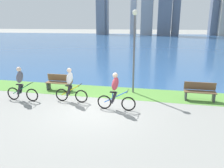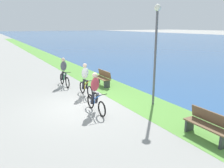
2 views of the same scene
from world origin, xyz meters
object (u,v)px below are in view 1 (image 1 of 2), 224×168
at_px(cyclist_distant_rear, 21,84).
at_px(lamppost_tall, 134,41).
at_px(cyclist_trailing, 70,85).
at_px(bench_near_path, 200,92).
at_px(bench_far_along_path, 59,82).
at_px(cyclist_lead, 115,92).

xyz_separation_m(cyclist_distant_rear, lamppost_tall, (5.19, 2.50, 1.98)).
bearing_deg(cyclist_distant_rear, lamppost_tall, 25.72).
relative_size(cyclist_trailing, bench_near_path, 1.12).
height_order(cyclist_trailing, bench_near_path, cyclist_trailing).
xyz_separation_m(cyclist_distant_rear, bench_far_along_path, (1.02, 2.05, -0.39)).
distance_m(bench_near_path, lamppost_tall, 4.16).
xyz_separation_m(cyclist_distant_rear, bench_near_path, (8.56, 1.90, -0.39)).
xyz_separation_m(cyclist_lead, cyclist_trailing, (-2.32, 0.54, -0.00)).
xyz_separation_m(bench_near_path, lamppost_tall, (-3.37, 0.60, 2.36)).
relative_size(cyclist_lead, cyclist_trailing, 1.02).
distance_m(cyclist_trailing, lamppost_tall, 4.03).
relative_size(cyclist_trailing, cyclist_distant_rear, 0.99).
height_order(cyclist_distant_rear, bench_near_path, cyclist_distant_rear).
distance_m(bench_far_along_path, lamppost_tall, 4.82).
bearing_deg(bench_far_along_path, cyclist_lead, -31.11).
relative_size(cyclist_lead, cyclist_distant_rear, 1.01).
bearing_deg(cyclist_trailing, bench_near_path, 14.25).
bearing_deg(bench_far_along_path, lamppost_tall, 6.20).
height_order(cyclist_lead, bench_far_along_path, cyclist_lead).
xyz_separation_m(cyclist_lead, cyclist_distant_rear, (-4.74, 0.20, 0.00)).
bearing_deg(cyclist_trailing, lamppost_tall, 37.92).
xyz_separation_m(bench_far_along_path, lamppost_tall, (4.18, 0.45, 2.36)).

